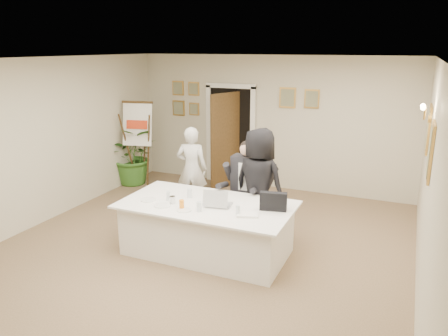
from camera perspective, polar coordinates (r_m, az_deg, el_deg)
name	(u,v)px	position (r m, az deg, el deg)	size (l,w,h in m)	color
floor	(197,253)	(6.63, -3.59, -11.00)	(7.00, 7.00, 0.00)	brown
ceiling	(193,59)	(5.93, -4.06, 13.96)	(6.00, 7.00, 0.02)	white
wall_back	(271,123)	(9.31, 6.12, 5.86)	(6.00, 0.10, 2.80)	beige
wall_left	(35,144)	(7.94, -23.49, 2.93)	(0.10, 7.00, 2.80)	beige
wall_right	(430,189)	(5.50, 25.27, -2.50)	(0.10, 7.00, 2.80)	beige
doorway	(229,138)	(9.51, 0.64, 3.97)	(1.14, 0.86, 2.20)	black
pictures_back_wall	(235,100)	(9.48, 1.47, 8.87)	(3.40, 0.06, 0.80)	gold
pictures_right_wall	(429,139)	(6.58, 25.18, 3.46)	(0.06, 2.20, 0.80)	gold
wall_sconce	(426,113)	(6.52, 24.92, 6.53)	(0.20, 0.30, 0.24)	gold
conference_table	(207,228)	(6.47, -2.23, -7.83)	(2.49, 1.34, 0.78)	silver
seated_man	(246,186)	(7.15, 2.84, -2.35)	(0.66, 0.70, 1.53)	black
flip_chart	(140,148)	(9.59, -10.88, 2.56)	(0.66, 0.47, 1.82)	#322310
standing_man	(192,169)	(8.06, -4.23, -0.11)	(0.57, 0.38, 1.57)	silver
standing_woman	(259,184)	(6.83, 4.58, -2.13)	(0.87, 0.57, 1.78)	black
potted_palm	(134,155)	(9.81, -11.65, 1.64)	(1.17, 1.01, 1.30)	#306220
laptop	(219,196)	(6.21, -0.66, -3.69)	(0.36, 0.37, 0.28)	#B7BABC
laptop_bag	(273,201)	(6.06, 6.46, -4.36)	(0.37, 0.10, 0.26)	black
paper_stack	(247,215)	(5.90, 3.09, -6.09)	(0.29, 0.20, 0.03)	white
plate_left	(148,200)	(6.55, -9.87, -4.10)	(0.24, 0.24, 0.01)	white
plate_mid	(162,205)	(6.29, -8.06, -4.87)	(0.24, 0.24, 0.01)	white
plate_near	(184,210)	(6.08, -5.22, -5.51)	(0.20, 0.20, 0.01)	white
glass_a	(168,196)	(6.48, -7.29, -3.63)	(0.06, 0.06, 0.14)	silver
glass_b	(199,207)	(6.02, -3.28, -5.05)	(0.07, 0.07, 0.14)	silver
glass_c	(238,210)	(5.88, 1.81, -5.55)	(0.06, 0.06, 0.14)	silver
glass_d	(190,193)	(6.56, -4.52, -3.31)	(0.07, 0.07, 0.14)	silver
oj_glass	(182,204)	(6.13, -5.56, -4.77)	(0.07, 0.07, 0.13)	orange
steel_jug	(172,200)	(6.35, -6.75, -4.16)	(0.09, 0.09, 0.11)	silver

